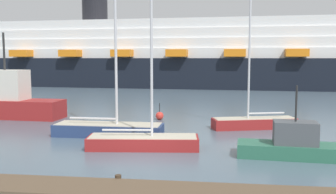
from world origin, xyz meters
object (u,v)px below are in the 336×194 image
object	(u,v)px
sailboat_1	(143,139)
fishing_boat_0	(291,144)
fishing_boat_1	(9,101)
sailboat_3	(254,121)
sailboat_0	(109,127)
channel_buoy_0	(160,116)
cruise_ship	(182,57)

from	to	relation	value
sailboat_1	fishing_boat_0	distance (m)	7.76
fishing_boat_1	sailboat_3	bearing A→B (deg)	176.83
sailboat_0	channel_buoy_0	xyz separation A→B (m)	(2.33, 6.57, -0.28)
channel_buoy_0	fishing_boat_1	bearing A→B (deg)	-177.90
sailboat_0	sailboat_1	bearing A→B (deg)	-45.84
fishing_boat_0	channel_buoy_0	bearing A→B (deg)	132.73
fishing_boat_1	channel_buoy_0	bearing A→B (deg)	-174.25
fishing_boat_0	sailboat_0	bearing A→B (deg)	164.34
sailboat_0	sailboat_1	xyz separation A→B (m)	(2.81, -3.00, -0.10)
sailboat_1	cruise_ship	world-z (taller)	cruise_ship
sailboat_0	cruise_ship	world-z (taller)	cruise_ship
sailboat_0	fishing_boat_0	bearing A→B (deg)	-19.35
sailboat_1	sailboat_3	distance (m)	9.50
fishing_boat_1	cruise_ship	size ratio (longest dim) A/B	0.10
sailboat_0	fishing_boat_1	xyz separation A→B (m)	(-10.21, 6.11, 0.82)
sailboat_1	sailboat_3	world-z (taller)	sailboat_1
fishing_boat_0	sailboat_1	bearing A→B (deg)	178.03
sailboat_1	channel_buoy_0	size ratio (longest dim) A/B	8.03
sailboat_1	fishing_boat_1	bearing A→B (deg)	139.46
fishing_boat_0	channel_buoy_0	xyz separation A→B (m)	(-8.19, 10.47, -0.33)
fishing_boat_1	fishing_boat_0	bearing A→B (deg)	157.87
sailboat_1	channel_buoy_0	bearing A→B (deg)	87.35
sailboat_0	sailboat_3	distance (m)	10.21
channel_buoy_0	sailboat_3	bearing A→B (deg)	-21.44
fishing_boat_1	cruise_ship	world-z (taller)	cruise_ship
fishing_boat_1	channel_buoy_0	size ratio (longest dim) A/B	6.62
sailboat_0	fishing_boat_1	world-z (taller)	sailboat_0
sailboat_0	channel_buoy_0	size ratio (longest dim) A/B	9.66
cruise_ship	sailboat_3	bearing A→B (deg)	-73.50
fishing_boat_1	sailboat_0	bearing A→B (deg)	152.75
sailboat_0	cruise_ship	distance (m)	41.86
sailboat_3	cruise_ship	bearing A→B (deg)	-92.84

